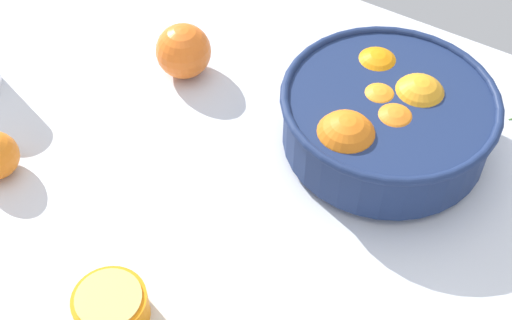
% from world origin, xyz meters
% --- Properties ---
extents(ground_plane, '(1.21, 0.83, 0.03)m').
position_xyz_m(ground_plane, '(0.00, 0.00, -0.01)').
color(ground_plane, silver).
extents(fruit_bowl, '(0.29, 0.29, 0.11)m').
position_xyz_m(fruit_bowl, '(0.12, 0.14, 0.05)').
color(fruit_bowl, navy).
rests_on(fruit_bowl, ground_plane).
extents(orange_half_0, '(0.08, 0.08, 0.04)m').
position_xyz_m(orange_half_0, '(-0.02, -0.27, 0.03)').
color(orange_half_0, orange).
rests_on(orange_half_0, cutting_board).
extents(loose_orange_0, '(0.08, 0.08, 0.08)m').
position_xyz_m(loose_orange_0, '(-0.20, 0.12, 0.04)').
color(loose_orange_0, orange).
rests_on(loose_orange_0, ground_plane).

